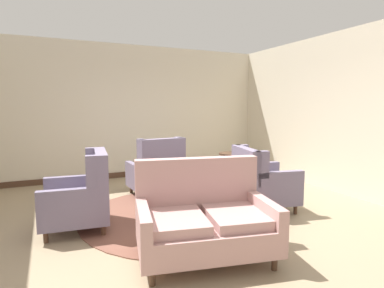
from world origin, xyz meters
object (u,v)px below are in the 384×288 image
at_px(coffee_table, 182,186).
at_px(armchair_back_corner, 157,173).
at_px(armchair_beside_settee, 82,196).
at_px(porcelain_vase, 186,171).
at_px(settee, 204,220).
at_px(side_table, 230,167).
at_px(armchair_far_left, 261,182).

relative_size(coffee_table, armchair_back_corner, 0.86).
bearing_deg(armchair_beside_settee, porcelain_vase, 90.58).
distance_m(porcelain_vase, settee, 1.29).
xyz_separation_m(porcelain_vase, armchair_back_corner, (-0.08, 1.11, -0.23)).
relative_size(settee, armchair_back_corner, 1.45).
xyz_separation_m(armchair_beside_settee, side_table, (2.86, 0.99, -0.02)).
bearing_deg(side_table, armchair_far_left, -100.49).
distance_m(porcelain_vase, side_table, 1.84).
height_order(coffee_table, side_table, side_table).
xyz_separation_m(coffee_table, armchair_back_corner, (-0.04, 1.06, -0.01)).
distance_m(armchair_beside_settee, side_table, 3.03).
distance_m(armchair_far_left, side_table, 1.34).
relative_size(settee, armchair_beside_settee, 1.52).
bearing_deg(armchair_beside_settee, side_table, 115.16).
height_order(armchair_far_left, side_table, armchair_far_left).
distance_m(porcelain_vase, armchair_beside_settee, 1.45).
xyz_separation_m(armchair_far_left, armchair_back_corner, (-1.28, 1.30, 0.01)).
xyz_separation_m(settee, side_table, (1.77, 2.35, 0.01)).
height_order(settee, armchair_back_corner, armchair_back_corner).
xyz_separation_m(porcelain_vase, settee, (-0.33, -1.22, -0.26)).
bearing_deg(settee, armchair_far_left, 45.92).
distance_m(armchair_far_left, armchair_back_corner, 1.82).
bearing_deg(armchair_far_left, armchair_beside_settee, 94.67).
distance_m(armchair_beside_settee, armchair_back_corner, 1.66).
relative_size(coffee_table, settee, 0.59).
xyz_separation_m(coffee_table, settee, (-0.29, -1.28, -0.04)).
bearing_deg(settee, side_table, 64.76).
xyz_separation_m(settee, armchair_beside_settee, (-1.10, 1.36, 0.03)).
distance_m(settee, armchair_back_corner, 2.35).
bearing_deg(armchair_back_corner, settee, 79.09).
bearing_deg(armchair_back_corner, coffee_table, 87.44).
xyz_separation_m(porcelain_vase, armchair_far_left, (1.20, -0.19, -0.24)).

